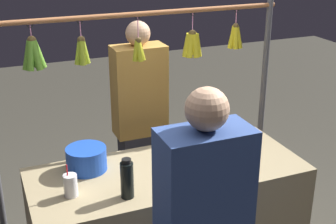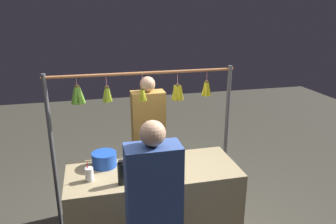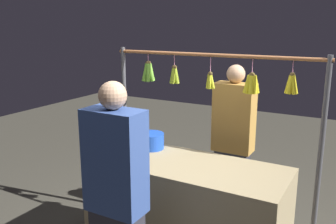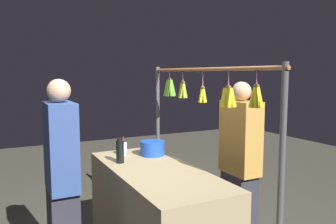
{
  "view_description": "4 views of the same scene",
  "coord_description": "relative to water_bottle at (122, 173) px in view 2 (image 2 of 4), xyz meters",
  "views": [
    {
      "loc": [
        0.96,
        2.33,
        2.29
      ],
      "look_at": [
        0.0,
        0.0,
        1.29
      ],
      "focal_mm": 50.09,
      "sensor_mm": 36.0,
      "label": 1
    },
    {
      "loc": [
        0.53,
        2.79,
        2.43
      ],
      "look_at": [
        -0.15,
        0.0,
        1.49
      ],
      "focal_mm": 34.59,
      "sensor_mm": 36.0,
      "label": 2
    },
    {
      "loc": [
        -1.3,
        2.59,
        2.05
      ],
      "look_at": [
        0.17,
        0.0,
        1.33
      ],
      "focal_mm": 39.53,
      "sensor_mm": 36.0,
      "label": 3
    },
    {
      "loc": [
        -2.6,
        1.2,
        1.74
      ],
      "look_at": [
        -0.24,
        0.0,
        1.44
      ],
      "focal_mm": 36.12,
      "sensor_mm": 36.0,
      "label": 4
    }
  ],
  "objects": [
    {
      "name": "vendor_person",
      "position": [
        -0.43,
        -1.04,
        -0.2
      ],
      "size": [
        0.4,
        0.21,
        1.66
      ],
      "color": "#2D2D38",
      "rests_on": "ground"
    },
    {
      "name": "market_counter",
      "position": [
        -0.32,
        -0.21,
        -0.57
      ],
      "size": [
        1.68,
        0.7,
        0.92
      ],
      "primitive_type": "cube",
      "color": "tan",
      "rests_on": "ground"
    },
    {
      "name": "display_rack",
      "position": [
        -0.31,
        -0.69,
        0.27
      ],
      "size": [
        2.01,
        0.14,
        1.82
      ],
      "color": "#4C4C51",
      "rests_on": "ground"
    },
    {
      "name": "water_bottle",
      "position": [
        0.0,
        0.0,
        0.0
      ],
      "size": [
        0.07,
        0.07,
        0.23
      ],
      "color": "black",
      "rests_on": "market_counter"
    },
    {
      "name": "blue_bucket",
      "position": [
        0.13,
        -0.39,
        -0.04
      ],
      "size": [
        0.24,
        0.24,
        0.14
      ],
      "primitive_type": "cylinder",
      "color": "blue",
      "rests_on": "market_counter"
    },
    {
      "name": "drink_cup",
      "position": [
        0.28,
        -0.13,
        -0.05
      ],
      "size": [
        0.08,
        0.08,
        0.19
      ],
      "color": "silver",
      "rests_on": "market_counter"
    }
  ]
}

